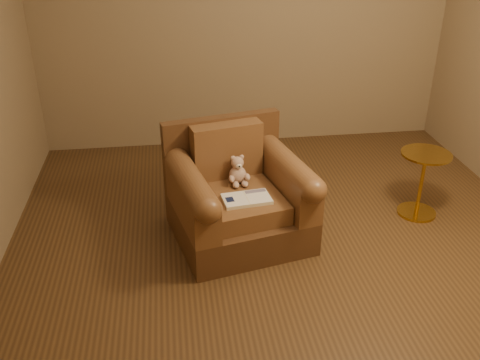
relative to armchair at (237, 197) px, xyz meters
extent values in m
plane|color=#4F351B|center=(0.31, -0.23, -0.32)|extent=(4.00, 4.00, 0.00)
cube|color=#887153|center=(0.31, 1.77, 1.03)|extent=(4.00, 0.02, 2.70)
cube|color=#887153|center=(0.31, -2.23, 1.03)|extent=(4.00, 0.02, 2.70)
cube|color=#51311B|center=(0.01, -0.04, -0.19)|extent=(1.08, 1.04, 0.25)
cube|color=#51311B|center=(-0.07, 0.34, 0.22)|extent=(0.91, 0.29, 0.56)
cube|color=brown|center=(0.02, -0.08, 0.01)|extent=(0.65, 0.74, 0.14)
cube|color=brown|center=(-0.05, 0.22, 0.28)|extent=(0.55, 0.26, 0.41)
cube|color=brown|center=(-0.34, -0.16, 0.08)|extent=(0.35, 0.80, 0.29)
cube|color=brown|center=(0.37, 0.00, 0.08)|extent=(0.35, 0.80, 0.29)
cylinder|color=brown|center=(-0.34, -0.16, 0.23)|extent=(0.35, 0.80, 0.18)
cylinder|color=brown|center=(0.37, 0.00, 0.23)|extent=(0.35, 0.80, 0.18)
ellipsoid|color=tan|center=(0.02, 0.09, 0.14)|extent=(0.13, 0.11, 0.13)
sphere|color=tan|center=(0.01, 0.10, 0.23)|extent=(0.09, 0.09, 0.09)
ellipsoid|color=tan|center=(-0.02, 0.10, 0.27)|extent=(0.04, 0.02, 0.04)
ellipsoid|color=tan|center=(0.05, 0.11, 0.27)|extent=(0.04, 0.02, 0.04)
ellipsoid|color=beige|center=(0.02, 0.06, 0.22)|extent=(0.04, 0.03, 0.04)
sphere|color=black|center=(0.02, 0.04, 0.23)|extent=(0.01, 0.01, 0.01)
ellipsoid|color=tan|center=(-0.04, 0.03, 0.14)|extent=(0.04, 0.08, 0.04)
ellipsoid|color=tan|center=(0.08, 0.05, 0.14)|extent=(0.04, 0.08, 0.04)
ellipsoid|color=tan|center=(-0.01, 0.01, 0.10)|extent=(0.05, 0.08, 0.04)
ellipsoid|color=tan|center=(0.06, 0.02, 0.10)|extent=(0.05, 0.08, 0.04)
cube|color=beige|center=(0.04, -0.19, 0.09)|extent=(0.35, 0.24, 0.02)
cube|color=white|center=(-0.04, -0.20, 0.10)|extent=(0.18, 0.22, 0.00)
cube|color=white|center=(0.12, -0.18, 0.10)|extent=(0.18, 0.22, 0.00)
cube|color=beige|center=(0.04, -0.19, 0.10)|extent=(0.03, 0.20, 0.00)
cube|color=#0F1638|center=(-0.08, -0.20, 0.10)|extent=(0.06, 0.08, 0.00)
cube|color=slate|center=(0.11, -0.11, 0.10)|extent=(0.15, 0.06, 0.00)
cylinder|color=gold|center=(1.47, 0.09, -0.31)|extent=(0.31, 0.31, 0.02)
cylinder|color=gold|center=(1.47, 0.09, -0.05)|extent=(0.03, 0.03, 0.50)
cylinder|color=gold|center=(1.47, 0.09, 0.21)|extent=(0.38, 0.38, 0.02)
cylinder|color=gold|center=(1.47, 0.09, 0.20)|extent=(0.03, 0.03, 0.02)
camera|label=1|loc=(-0.44, -3.38, 1.92)|focal=40.00mm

